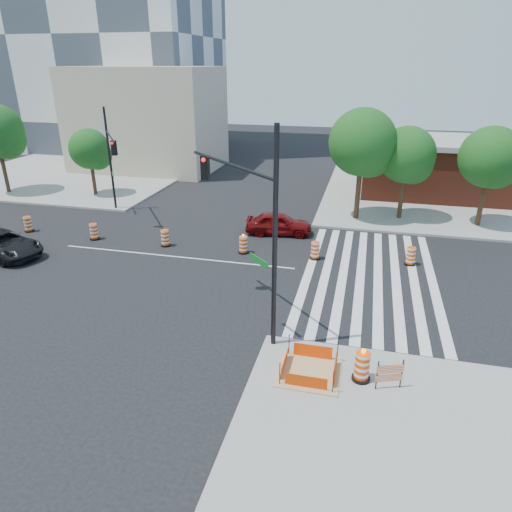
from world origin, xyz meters
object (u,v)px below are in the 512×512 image
(signal_pole_se, at_px, (249,210))
(dark_suv, at_px, (3,244))
(signal_pole_nw, at_px, (111,153))
(red_coupe, at_px, (279,223))

(signal_pole_se, bearing_deg, dark_suv, 28.94)
(signal_pole_nw, bearing_deg, red_coupe, 49.68)
(red_coupe, height_order, dark_suv, red_coupe)
(red_coupe, height_order, signal_pole_nw, signal_pole_nw)
(dark_suv, relative_size, signal_pole_se, 0.61)
(dark_suv, relative_size, signal_pole_nw, 0.69)
(signal_pole_se, distance_m, signal_pole_nw, 18.14)
(red_coupe, relative_size, signal_pole_nw, 0.58)
(red_coupe, distance_m, signal_pole_nw, 12.78)
(red_coupe, bearing_deg, dark_suv, 109.40)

